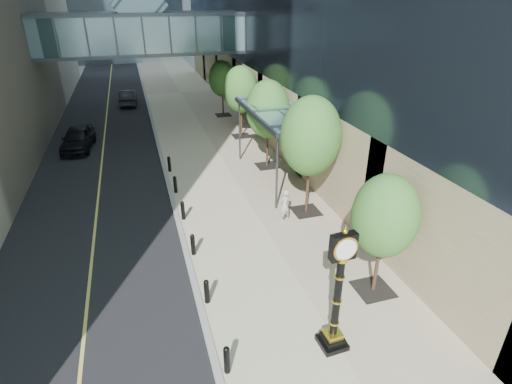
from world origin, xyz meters
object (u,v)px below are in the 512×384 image
(street_clock, at_px, (337,299))
(pedestrian, at_px, (285,206))
(car_near, at_px, (78,138))
(car_far, at_px, (128,97))

(street_clock, xyz_separation_m, pedestrian, (1.33, 7.91, -1.07))
(car_near, bearing_deg, car_far, 79.46)
(pedestrian, bearing_deg, car_near, -72.98)
(car_near, bearing_deg, street_clock, -61.04)
(street_clock, bearing_deg, pedestrian, 77.84)
(pedestrian, relative_size, car_far, 0.38)
(street_clock, distance_m, car_near, 24.23)
(street_clock, height_order, pedestrian, street_clock)
(street_clock, relative_size, pedestrian, 2.57)
(street_clock, relative_size, car_far, 0.98)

